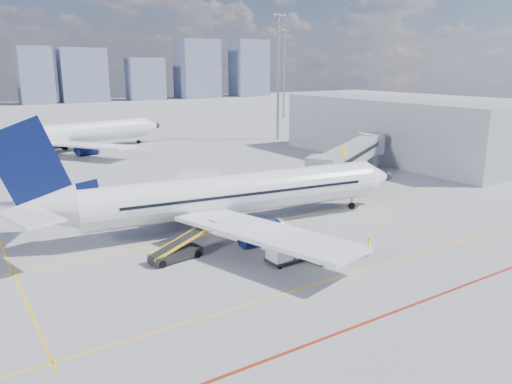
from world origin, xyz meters
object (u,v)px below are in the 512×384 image
(second_aircraft, at_px, (65,135))
(cargo_dolly, at_px, (289,249))
(baggage_tug, at_px, (322,252))
(ramp_worker, at_px, (369,247))
(main_aircraft, at_px, (222,196))
(belt_loader, at_px, (177,252))

(second_aircraft, height_order, cargo_dolly, second_aircraft)
(baggage_tug, distance_m, ramp_worker, 4.12)
(second_aircraft, bearing_deg, main_aircraft, -98.13)
(main_aircraft, bearing_deg, second_aircraft, 100.42)
(cargo_dolly, bearing_deg, baggage_tug, -33.66)
(baggage_tug, height_order, belt_loader, belt_loader)
(second_aircraft, distance_m, ramp_worker, 67.35)
(main_aircraft, relative_size, second_aircraft, 1.03)
(cargo_dolly, xyz_separation_m, belt_loader, (-7.33, 5.35, -0.48))
(main_aircraft, relative_size, baggage_tug, 15.20)
(second_aircraft, relative_size, ramp_worker, 22.57)
(main_aircraft, relative_size, ramp_worker, 23.19)
(baggage_tug, bearing_deg, main_aircraft, 87.27)
(baggage_tug, distance_m, cargo_dolly, 2.73)
(main_aircraft, height_order, second_aircraft, main_aircraft)
(second_aircraft, bearing_deg, baggage_tug, -96.46)
(baggage_tug, relative_size, cargo_dolly, 0.69)
(main_aircraft, relative_size, belt_loader, 6.35)
(second_aircraft, distance_m, cargo_dolly, 64.15)
(main_aircraft, xyz_separation_m, ramp_worker, (6.42, -13.18, -2.36))
(second_aircraft, distance_m, baggage_tug, 65.71)
(baggage_tug, bearing_deg, cargo_dolly, 133.90)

